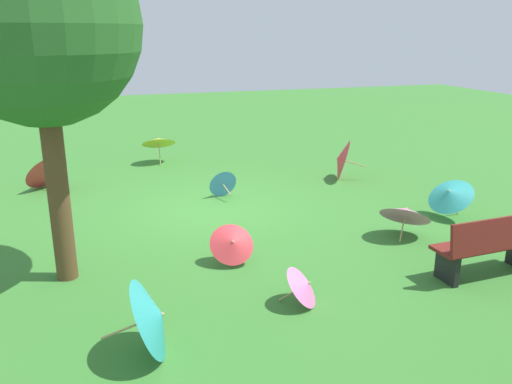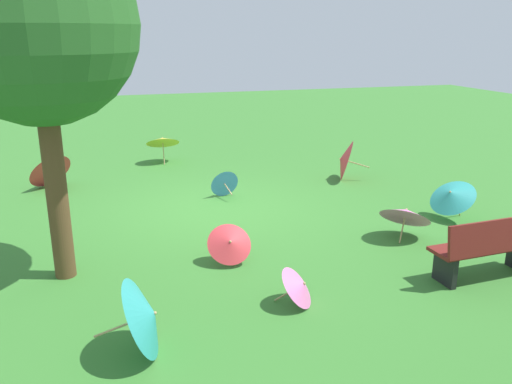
{
  "view_description": "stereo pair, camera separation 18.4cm",
  "coord_description": "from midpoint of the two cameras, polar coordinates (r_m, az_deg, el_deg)",
  "views": [
    {
      "loc": [
        2.07,
        9.2,
        3.25
      ],
      "look_at": [
        -0.6,
        0.96,
        0.6
      ],
      "focal_mm": 36.81,
      "sensor_mm": 36.0,
      "label": 1
    },
    {
      "loc": [
        1.9,
        9.26,
        3.25
      ],
      "look_at": [
        -0.6,
        0.96,
        0.6
      ],
      "focal_mm": 36.81,
      "sensor_mm": 36.0,
      "label": 2
    }
  ],
  "objects": [
    {
      "name": "parasol_pink_1",
      "position": [
        6.57,
        5.65,
        -10.1
      ],
      "size": [
        0.69,
        0.72,
        0.53
      ],
      "color": "tan",
      "rests_on": "ground"
    },
    {
      "name": "parasol_teal_0",
      "position": [
        10.01,
        20.97,
        -0.3
      ],
      "size": [
        0.98,
        1.02,
        0.78
      ],
      "color": "tan",
      "rests_on": "ground"
    },
    {
      "name": "parasol_pink_0",
      "position": [
        8.9,
        16.51,
        -2.29
      ],
      "size": [
        1.12,
        1.12,
        0.72
      ],
      "color": "tan",
      "rests_on": "ground"
    },
    {
      "name": "park_bench",
      "position": [
        7.83,
        24.66,
        -5.47
      ],
      "size": [
        1.62,
        0.56,
        0.9
      ],
      "color": "maroon",
      "rests_on": "ground"
    },
    {
      "name": "shade_tree",
      "position": [
        7.12,
        -21.96,
        16.32
      ],
      "size": [
        2.47,
        2.47,
        4.57
      ],
      "color": "brown",
      "rests_on": "ground"
    },
    {
      "name": "parasol_yellow_0",
      "position": [
        13.74,
        -9.74,
        5.53
      ],
      "size": [
        0.89,
        0.86,
        0.82
      ],
      "color": "tan",
      "rests_on": "ground"
    },
    {
      "name": "parasol_red_0",
      "position": [
        12.15,
        -21.25,
        2.42
      ],
      "size": [
        1.18,
        1.12,
        0.86
      ],
      "color": "tan",
      "rests_on": "ground"
    },
    {
      "name": "ground",
      "position": [
        9.99,
        -4.36,
        -2.04
      ],
      "size": [
        40.0,
        40.0,
        0.0
      ],
      "primitive_type": "plane",
      "color": "#387A2D"
    },
    {
      "name": "parasol_red_3",
      "position": [
        12.1,
        9.92,
        3.47
      ],
      "size": [
        0.92,
        1.01,
        0.94
      ],
      "color": "tan",
      "rests_on": "ground"
    },
    {
      "name": "parasol_teal_1",
      "position": [
        5.65,
        -10.75,
        -13.08
      ],
      "size": [
        0.87,
        0.96,
        0.89
      ],
      "color": "tan",
      "rests_on": "ground"
    },
    {
      "name": "parasol_blue_0",
      "position": [
        10.76,
        -3.06,
        1.06
      ],
      "size": [
        0.62,
        0.64,
        0.6
      ],
      "color": "tan",
      "rests_on": "ground"
    },
    {
      "name": "parasol_red_2",
      "position": [
        7.61,
        -2.17,
        -5.56
      ],
      "size": [
        0.66,
        0.63,
        0.61
      ],
      "color": "tan",
      "rests_on": "ground"
    }
  ]
}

